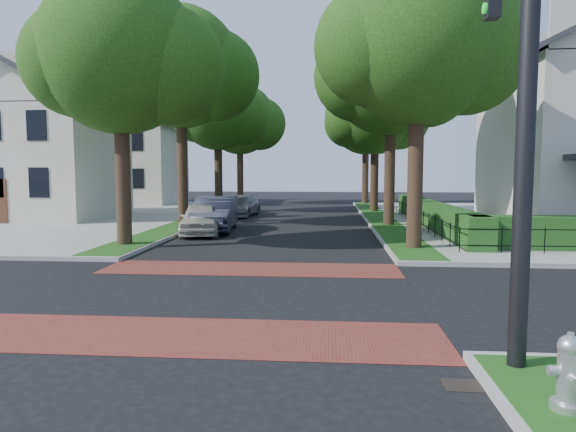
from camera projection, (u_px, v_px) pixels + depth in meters
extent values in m
plane|color=black|center=(231.00, 294.00, 12.45)|extent=(120.00, 120.00, 0.00)
cube|color=maroon|center=(251.00, 269.00, 15.63)|extent=(9.00, 2.20, 0.01)
cube|color=maroon|center=(197.00, 336.00, 9.28)|extent=(9.00, 2.20, 0.01)
cube|color=black|center=(467.00, 385.00, 7.15)|extent=(0.65, 0.45, 0.01)
cube|color=#164313|center=(379.00, 217.00, 30.97)|extent=(1.60, 29.80, 0.02)
cube|color=#164313|center=(204.00, 216.00, 31.83)|extent=(1.60, 29.80, 0.02)
cylinder|color=black|center=(416.00, 147.00, 18.63)|extent=(0.56, 0.56, 7.35)
sphere|color=#19360E|center=(418.00, 38.00, 18.28)|extent=(6.20, 6.20, 6.20)
sphere|color=#19360E|center=(465.00, 50.00, 18.48)|extent=(4.65, 4.65, 4.65)
sphere|color=#19360E|center=(375.00, 46.00, 18.23)|extent=(4.34, 4.34, 4.34)
sphere|color=#19360E|center=(414.00, 35.00, 19.77)|extent=(4.03, 4.03, 4.03)
cylinder|color=black|center=(390.00, 151.00, 26.55)|extent=(0.56, 0.56, 7.70)
sphere|color=#19360E|center=(391.00, 71.00, 26.19)|extent=(6.60, 6.60, 6.60)
sphere|color=#19360E|center=(426.00, 79.00, 26.38)|extent=(4.95, 4.95, 4.95)
sphere|color=#19360E|center=(359.00, 77.00, 26.15)|extent=(4.62, 4.62, 4.62)
sphere|color=#19360E|center=(390.00, 67.00, 27.78)|extent=(4.29, 4.29, 4.29)
cylinder|color=black|center=(375.00, 163.00, 35.54)|extent=(0.56, 0.56, 6.65)
sphere|color=#19360E|center=(375.00, 112.00, 35.22)|extent=(5.80, 5.80, 5.80)
sphere|color=#19360E|center=(398.00, 118.00, 35.43)|extent=(4.35, 4.35, 4.35)
sphere|color=#19360E|center=(354.00, 116.00, 35.17)|extent=(4.06, 4.06, 4.06)
sphere|color=#19360E|center=(375.00, 107.00, 36.61)|extent=(3.77, 3.77, 3.77)
cylinder|color=black|center=(365.00, 163.00, 44.46)|extent=(0.56, 0.56, 7.00)
sphere|color=#19360E|center=(366.00, 120.00, 44.13)|extent=(6.00, 6.00, 6.00)
sphere|color=#19360E|center=(385.00, 125.00, 44.33)|extent=(4.50, 4.50, 4.50)
sphere|color=#19360E|center=(349.00, 123.00, 44.08)|extent=(4.20, 4.20, 4.20)
sphere|color=#19360E|center=(366.00, 116.00, 45.57)|extent=(3.90, 3.90, 3.90)
cylinder|color=black|center=(122.00, 153.00, 19.52)|extent=(0.56, 0.56, 7.00)
sphere|color=#19360E|center=(120.00, 54.00, 19.19)|extent=(6.00, 6.00, 6.00)
sphere|color=#19360E|center=(165.00, 66.00, 19.39)|extent=(4.50, 4.50, 4.50)
sphere|color=#19360E|center=(79.00, 61.00, 19.14)|extent=(4.20, 4.20, 4.20)
sphere|color=#19360E|center=(137.00, 49.00, 20.63)|extent=(3.90, 3.90, 3.90)
cylinder|color=black|center=(182.00, 148.00, 27.41)|extent=(0.56, 0.56, 8.05)
sphere|color=#19360E|center=(181.00, 67.00, 27.04)|extent=(6.40, 6.40, 6.40)
sphere|color=#19360E|center=(215.00, 75.00, 27.23)|extent=(4.80, 4.80, 4.80)
sphere|color=#19360E|center=(150.00, 73.00, 26.99)|extent=(4.48, 4.48, 4.48)
sphere|color=#19360E|center=(190.00, 64.00, 28.57)|extent=(4.16, 4.16, 4.16)
cylinder|color=black|center=(218.00, 162.00, 36.40)|extent=(0.56, 0.56, 6.86)
sphere|color=#19360E|center=(218.00, 110.00, 36.08)|extent=(5.60, 5.60, 5.60)
sphere|color=#19360E|center=(240.00, 116.00, 36.29)|extent=(4.20, 4.20, 4.20)
sphere|color=#19360E|center=(197.00, 115.00, 36.02)|extent=(3.92, 3.92, 3.92)
sphere|color=#19360E|center=(223.00, 106.00, 37.42)|extent=(3.64, 3.64, 3.64)
cylinder|color=black|center=(240.00, 162.00, 45.33)|extent=(0.56, 0.56, 7.14)
sphere|color=#19360E|center=(240.00, 119.00, 44.99)|extent=(6.20, 6.20, 6.20)
sphere|color=#19360E|center=(260.00, 124.00, 45.19)|extent=(4.65, 4.65, 4.65)
sphere|color=#19360E|center=(222.00, 122.00, 44.94)|extent=(4.34, 4.34, 4.34)
sphere|color=#19360E|center=(244.00, 115.00, 46.48)|extent=(4.03, 4.03, 4.03)
cube|color=#234618|center=(432.00, 214.00, 26.67)|extent=(1.00, 18.00, 1.20)
cube|color=beige|center=(36.00, 164.00, 31.26)|extent=(9.00, 8.00, 6.50)
cube|color=maroon|center=(61.00, 73.00, 29.00)|extent=(0.80, 0.80, 3.64)
cube|color=beige|center=(126.00, 166.00, 45.16)|extent=(9.00, 8.00, 6.50)
cube|color=maroon|center=(148.00, 105.00, 42.90)|extent=(0.80, 0.80, 3.64)
cylinder|color=black|center=(527.00, 87.00, 7.11)|extent=(0.26, 0.26, 8.00)
cylinder|color=#0CB226|center=(485.00, 8.00, 8.67)|extent=(0.05, 0.18, 0.18)
imported|color=beige|center=(201.00, 219.00, 23.91)|extent=(2.45, 4.58, 1.48)
imported|color=black|center=(215.00, 214.00, 25.22)|extent=(2.28, 5.33, 1.71)
imported|color=slate|center=(241.00, 206.00, 33.60)|extent=(2.33, 4.86, 1.36)
cylinder|color=#B3B4B6|center=(567.00, 406.00, 6.08)|extent=(0.42, 0.42, 0.11)
cylinder|color=#B3B4B6|center=(569.00, 375.00, 6.05)|extent=(0.28, 0.28, 0.65)
sphere|color=#B3B4B6|center=(570.00, 347.00, 6.01)|extent=(0.28, 0.28, 0.28)
cylinder|color=#B3B4B6|center=(571.00, 336.00, 6.00)|extent=(0.08, 0.08, 0.09)
cylinder|color=#B3B4B6|center=(554.00, 370.00, 6.05)|extent=(0.14, 0.13, 0.12)
cylinder|color=#B3B4B6|center=(576.00, 382.00, 5.86)|extent=(0.17, 0.16, 0.16)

